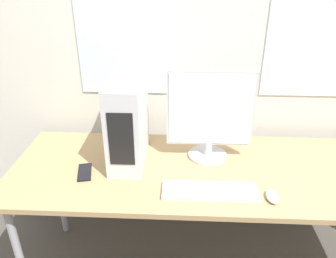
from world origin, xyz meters
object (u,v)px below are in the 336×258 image
Objects in this scene: pc_tower at (128,121)px; cell_phone at (85,172)px; mouse at (272,196)px; keyboard at (210,191)px; monitor_main at (210,115)px.

cell_phone is at bearing -143.53° from pc_tower.
keyboard is at bearing 174.10° from mouse.
cell_phone is (-0.21, -0.16, -0.22)m from pc_tower.
monitor_main is 3.01× the size of cell_phone.
pc_tower is 0.35m from cell_phone.
mouse is 0.63× the size of cell_phone.
monitor_main is 4.75× the size of mouse.
keyboard is 0.65m from cell_phone.
mouse is (0.71, -0.32, -0.22)m from pc_tower.
mouse is (0.28, -0.03, 0.00)m from keyboard.
pc_tower is at bearing -175.07° from monitor_main.
monitor_main is at bearing 4.93° from pc_tower.
pc_tower is 0.56m from keyboard.
pc_tower is at bearing 155.58° from mouse.
mouse reaches higher than cell_phone.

